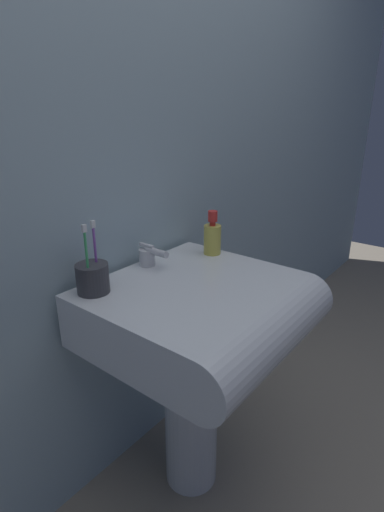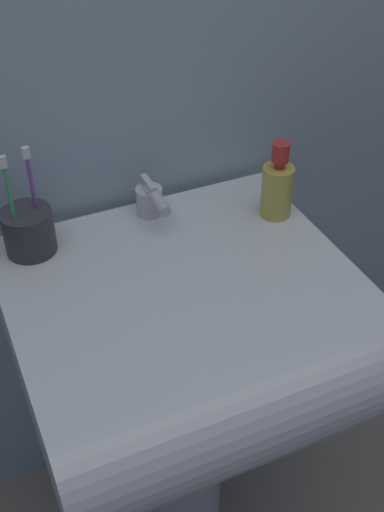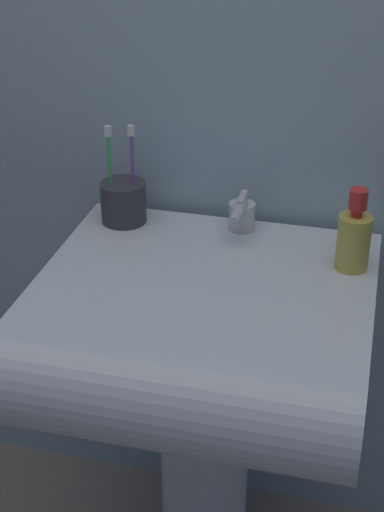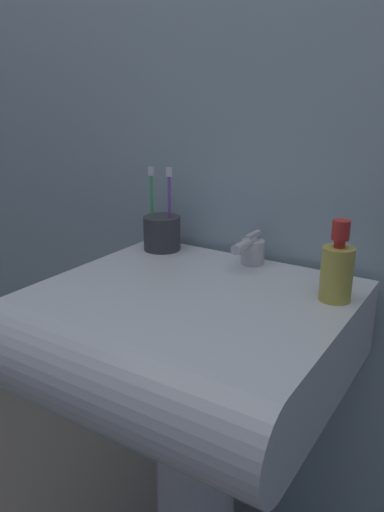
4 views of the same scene
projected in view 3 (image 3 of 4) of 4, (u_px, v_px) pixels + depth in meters
name	position (u px, v px, depth m)	size (l,w,h in m)	color
sink_pedestal	(204.00, 470.00, 1.59)	(0.18, 0.18, 0.59)	white
sink_basin	(198.00, 335.00, 1.36)	(0.58, 0.56, 0.16)	white
faucet	(241.00, 215.00, 1.51)	(0.05, 0.11, 0.07)	silver
toothbrush_cup	(123.00, 201.00, 1.54)	(0.09, 0.09, 0.20)	#38383D
soap_bottle	(354.00, 238.00, 1.37)	(0.06, 0.06, 0.15)	gold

